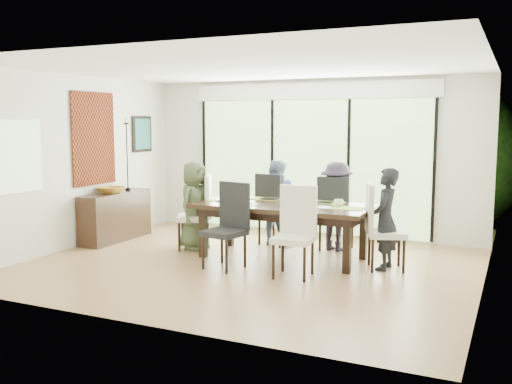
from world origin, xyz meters
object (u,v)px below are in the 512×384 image
at_px(vase, 287,199).
at_px(sideboard, 116,216).
at_px(bowl, 111,190).
at_px(cup_a, 244,197).
at_px(chair_near_left, 224,226).
at_px(laptop, 227,201).
at_px(person_left_end, 194,205).
at_px(chair_near_right, 293,232).
at_px(table_top, 283,206).
at_px(chair_far_right, 337,213).
at_px(cup_c, 339,203).
at_px(cup_b, 290,202).
at_px(chair_left_end, 193,212).
at_px(person_far_right, 336,206).
at_px(chair_right_end, 387,227).
at_px(person_far_left, 276,202).
at_px(person_right_end, 385,219).
at_px(chair_far_left, 277,208).

xyz_separation_m(vase, sideboard, (-3.06, -0.05, -0.46)).
bearing_deg(bowl, cup_a, 6.07).
xyz_separation_m(chair_near_left, laptop, (-0.35, 0.77, 0.23)).
distance_m(person_left_end, cup_a, 0.81).
bearing_deg(vase, chair_near_right, -63.94).
bearing_deg(table_top, chair_near_right, -60.11).
bearing_deg(chair_far_right, vase, 56.28).
bearing_deg(cup_c, table_top, -172.87).
height_order(chair_near_right, cup_b, chair_near_right).
distance_m(chair_left_end, sideboard, 1.52).
height_order(table_top, cup_b, cup_b).
height_order(person_far_right, cup_a, person_far_right).
bearing_deg(person_far_right, sideboard, 26.69).
distance_m(chair_right_end, cup_b, 1.38).
relative_size(chair_near_right, vase, 9.17).
distance_m(chair_near_right, person_far_left, 1.95).
bearing_deg(person_far_right, table_top, 70.11).
height_order(chair_far_right, person_far_left, person_far_left).
distance_m(chair_left_end, cup_a, 0.86).
bearing_deg(laptop, bowl, 161.21).
bearing_deg(person_left_end, person_far_right, -66.66).
distance_m(person_right_end, person_far_right, 1.25).
height_order(chair_left_end, person_far_right, person_far_right).
bearing_deg(cup_a, table_top, -12.09).
xyz_separation_m(person_right_end, bowl, (-4.49, -0.10, 0.17)).
bearing_deg(chair_right_end, bowl, 71.59).
height_order(chair_near_right, person_far_left, person_far_left).
relative_size(vase, cup_a, 0.97).
relative_size(chair_right_end, chair_near_right, 1.00).
bearing_deg(chair_far_right, sideboard, 11.64).
xyz_separation_m(person_right_end, cup_c, (-0.68, 0.10, 0.16)).
distance_m(chair_left_end, cup_c, 2.32).
distance_m(person_far_right, laptop, 1.69).
distance_m(chair_near_left, person_far_right, 2.00).
distance_m(chair_far_left, cup_b, 1.15).
relative_size(chair_right_end, vase, 9.17).
xyz_separation_m(table_top, person_far_right, (0.55, 0.83, -0.08)).
bearing_deg(person_far_right, person_far_left, 13.65).
bearing_deg(cup_b, table_top, 146.31).
bearing_deg(person_left_end, sideboard, 90.95).
height_order(laptop, bowl, bowl).
xyz_separation_m(chair_right_end, chair_near_left, (-2.00, -0.87, 0.00)).
bearing_deg(cup_a, chair_left_end, -169.38).
height_order(cup_b, bowl, bowl).
bearing_deg(sideboard, table_top, -0.08).
bearing_deg(chair_near_right, laptop, 145.16).
relative_size(vase, sideboard, 0.09).
xyz_separation_m(cup_b, sideboard, (-3.16, 0.10, -0.44)).
bearing_deg(table_top, person_right_end, 0.00).
relative_size(chair_near_right, sideboard, 0.81).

